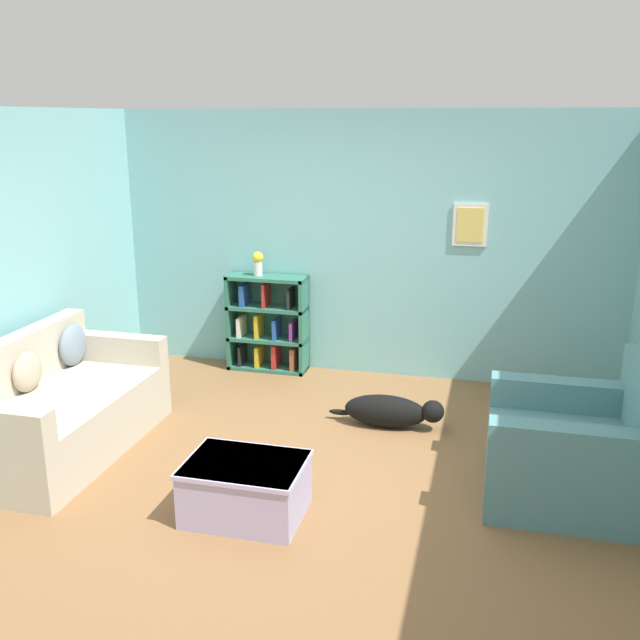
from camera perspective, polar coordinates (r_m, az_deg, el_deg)
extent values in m
plane|color=brown|center=(5.39, -1.06, -11.95)|extent=(14.00, 14.00, 0.00)
cube|color=#7AB7BC|center=(7.07, 3.68, 5.96)|extent=(5.60, 0.10, 2.60)
cube|color=silver|center=(6.86, 11.93, 7.46)|extent=(0.32, 0.02, 0.40)
cube|color=#DBBC56|center=(6.85, 11.93, 7.44)|extent=(0.24, 0.01, 0.32)
cube|color=#B7AD99|center=(5.94, -19.83, -7.71)|extent=(0.95, 1.79, 0.47)
cube|color=#B7AD99|center=(6.01, -23.35, -3.26)|extent=(0.16, 1.79, 0.42)
cube|color=#B7AD99|center=(6.46, -16.17, -2.13)|extent=(0.95, 0.16, 0.24)
ellipsoid|color=tan|center=(5.96, -22.37, -3.86)|extent=(0.14, 0.32, 0.32)
ellipsoid|color=slate|center=(6.43, -19.15, -1.90)|extent=(0.14, 0.36, 0.36)
cube|color=#2D6B56|center=(7.41, -7.06, -0.06)|extent=(0.04, 0.28, 0.99)
cube|color=#2D6B56|center=(7.18, -1.29, -0.48)|extent=(0.04, 0.28, 0.99)
cube|color=#2D6B56|center=(7.41, -3.90, 0.01)|extent=(0.81, 0.02, 0.99)
cube|color=#2D6B56|center=(7.43, -4.15, -3.79)|extent=(0.81, 0.28, 0.04)
cube|color=#2D6B56|center=(7.33, -4.19, -1.50)|extent=(0.81, 0.28, 0.04)
cube|color=#2D6B56|center=(7.24, -4.25, 0.99)|extent=(0.81, 0.28, 0.04)
cube|color=#2D6B56|center=(7.17, -4.30, 3.39)|extent=(0.81, 0.28, 0.04)
cube|color=black|center=(7.47, -6.22, -2.82)|extent=(0.03, 0.21, 0.22)
cube|color=silver|center=(7.38, -6.31, -0.47)|extent=(0.04, 0.21, 0.20)
cube|color=#234C9E|center=(7.28, -6.06, 2.03)|extent=(0.05, 0.21, 0.21)
cube|color=gold|center=(7.41, -4.87, -2.91)|extent=(0.04, 0.21, 0.23)
cube|color=gold|center=(7.31, -4.91, -0.43)|extent=(0.04, 0.21, 0.24)
cube|color=#B22823|center=(7.20, -4.34, 2.04)|extent=(0.03, 0.21, 0.24)
cube|color=#B22823|center=(7.35, -3.52, -2.90)|extent=(0.05, 0.21, 0.26)
cube|color=#234C9E|center=(7.26, -3.49, -0.68)|extent=(0.04, 0.21, 0.20)
cube|color=black|center=(7.13, -2.35, 1.75)|extent=(0.03, 0.21, 0.20)
cube|color=brown|center=(7.30, -2.05, -3.11)|extent=(0.05, 0.21, 0.24)
cube|color=#7A2D84|center=(7.21, -2.15, -0.82)|extent=(0.03, 0.21, 0.19)
cube|color=slate|center=(5.23, 19.18, -10.90)|extent=(1.08, 1.02, 0.48)
cube|color=slate|center=(4.71, 19.96, -9.38)|extent=(1.08, 0.18, 0.22)
cube|color=slate|center=(5.48, 19.17, -5.69)|extent=(1.08, 0.18, 0.22)
cube|color=#ADA3CC|center=(4.79, -5.98, -13.29)|extent=(0.75, 0.55, 0.38)
cube|color=#BBB0DC|center=(4.70, -6.04, -11.42)|extent=(0.77, 0.58, 0.03)
ellipsoid|color=black|center=(6.07, 5.26, -7.26)|extent=(0.70, 0.25, 0.28)
sphere|color=black|center=(6.01, 9.02, -7.24)|extent=(0.19, 0.19, 0.19)
ellipsoid|color=black|center=(6.20, 1.63, -7.38)|extent=(0.20, 0.05, 0.05)
cylinder|color=silver|center=(7.18, -4.98, 4.11)|extent=(0.08, 0.08, 0.14)
sphere|color=yellow|center=(7.15, -5.00, 5.03)|extent=(0.11, 0.11, 0.11)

